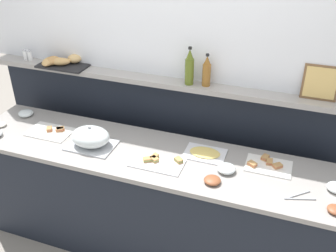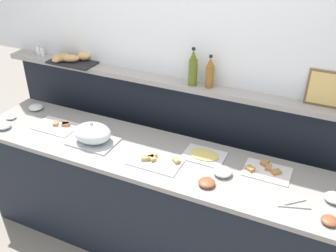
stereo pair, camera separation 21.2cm
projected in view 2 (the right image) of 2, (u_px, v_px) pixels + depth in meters
ground_plane at (179, 198)px, 3.60m from camera, size 12.00×12.00×0.00m
buffet_counter at (149, 201)px, 2.91m from camera, size 2.73×0.62×0.90m
back_ledge_unit at (175, 144)px, 3.17m from camera, size 3.00×0.22×1.29m
sandwich_platter_side at (266, 171)px, 2.47m from camera, size 0.30×0.21×0.04m
sandwich_platter_rear at (155, 161)px, 2.57m from camera, size 0.36×0.20×0.04m
sandwich_platter_front at (57, 126)px, 2.98m from camera, size 0.34×0.22×0.04m
cold_cuts_platter at (204, 155)px, 2.63m from camera, size 0.29×0.20×0.02m
serving_cloche at (93, 134)px, 2.75m from camera, size 0.34×0.24×0.17m
glass_bowl_large at (3, 126)px, 2.95m from camera, size 0.12×0.12×0.05m
glass_bowl_medium at (223, 172)px, 2.44m from camera, size 0.12×0.12×0.05m
glass_bowl_small at (334, 198)px, 2.23m from camera, size 0.11×0.11×0.04m
glass_bowl_extra at (36, 107)px, 3.22m from camera, size 0.12×0.12×0.05m
condiment_bowl_dark at (11, 117)px, 3.09m from camera, size 0.08×0.08×0.03m
condiment_bowl_cream at (207, 183)px, 2.35m from camera, size 0.11×0.11×0.04m
condiment_bowl_teal at (330, 221)px, 2.08m from camera, size 0.09×0.09×0.03m
serving_tongs at (293, 205)px, 2.20m from camera, size 0.18×0.13×0.01m
olive_oil_bottle at (193, 69)px, 2.67m from camera, size 0.06×0.06×0.28m
vinegar_bottle_amber at (210, 73)px, 2.64m from camera, size 0.06×0.06×0.24m
salt_shaker at (38, 50)px, 3.24m from camera, size 0.03×0.03×0.09m
pepper_shaker at (42, 51)px, 3.22m from camera, size 0.03×0.03×0.09m
bread_basket at (73, 58)px, 3.10m from camera, size 0.40×0.31×0.08m
framed_picture at (325, 89)px, 2.40m from camera, size 0.23×0.05×0.23m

